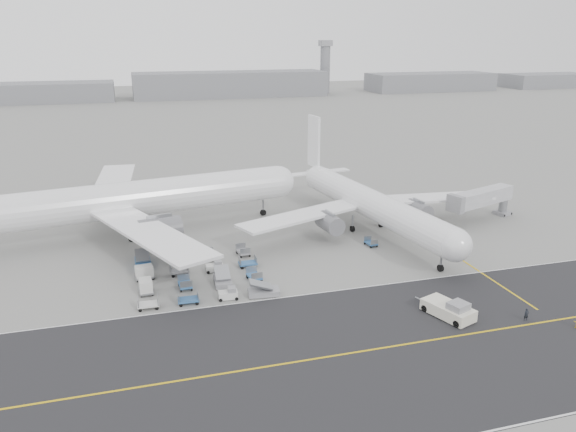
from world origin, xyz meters
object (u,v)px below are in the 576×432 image
object	(u,v)px
airliner_a	(127,200)
control_tower	(325,66)
airliner_b	(369,203)
jet_bridge	(482,199)
pushback_tug	(449,310)
ground_crew_a	(526,315)

from	to	relation	value
airliner_a	control_tower	bearing A→B (deg)	-36.67
airliner_a	airliner_b	world-z (taller)	airliner_a
airliner_a	jet_bridge	world-z (taller)	airliner_a
pushback_tug	airliner_b	bearing A→B (deg)	64.29
jet_bridge	pushback_tug	bearing A→B (deg)	-148.38
airliner_a	airliner_b	bearing A→B (deg)	-112.13
control_tower	airliner_a	bearing A→B (deg)	-117.27
airliner_a	airliner_b	xyz separation A→B (m)	(42.36, -9.57, -1.29)
airliner_a	pushback_tug	world-z (taller)	airliner_a
airliner_a	ground_crew_a	distance (m)	67.23
airliner_b	control_tower	bearing A→B (deg)	64.22
control_tower	airliner_a	world-z (taller)	control_tower
control_tower	airliner_b	size ratio (longest dim) A/B	0.59
control_tower	airliner_b	world-z (taller)	control_tower
jet_bridge	ground_crew_a	bearing A→B (deg)	-135.31
airliner_a	pushback_tug	bearing A→B (deg)	-147.83
jet_bridge	ground_crew_a	world-z (taller)	jet_bridge
control_tower	jet_bridge	world-z (taller)	control_tower
pushback_tug	jet_bridge	bearing A→B (deg)	31.27
pushback_tug	airliner_a	bearing A→B (deg)	112.02
airliner_b	jet_bridge	world-z (taller)	airliner_b
pushback_tug	ground_crew_a	xyz separation A→B (m)	(8.88, -3.55, -0.20)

